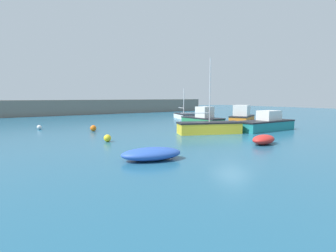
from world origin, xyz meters
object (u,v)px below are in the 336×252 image
object	(u,v)px
dinghy_near_pier	(264,139)
mooring_buoy_white	(39,127)
mooring_buoy_orange	(93,128)
mooring_buoy_yellow	(107,138)
motorboat_grey_hull	(266,124)
sailboat_tall_mast	(209,128)
cabin_cruiser_white	(242,115)
sailboat_short_mast	(184,116)
rowboat_white_midwater	(151,154)
motorboat_with_cabin	(203,119)

from	to	relation	value
dinghy_near_pier	mooring_buoy_white	distance (m)	19.54
mooring_buoy_orange	mooring_buoy_yellow	size ratio (longest dim) A/B	1.08
motorboat_grey_hull	mooring_buoy_orange	size ratio (longest dim) A/B	11.03
sailboat_tall_mast	cabin_cruiser_white	world-z (taller)	sailboat_tall_mast
motorboat_grey_hull	sailboat_short_mast	bearing A→B (deg)	-95.92
mooring_buoy_yellow	rowboat_white_midwater	bearing A→B (deg)	-91.35
dinghy_near_pier	mooring_buoy_white	size ratio (longest dim) A/B	5.42
dinghy_near_pier	mooring_buoy_yellow	xyz separation A→B (m)	(-7.91, 6.39, -0.05)
sailboat_tall_mast	motorboat_with_cabin	world-z (taller)	sailboat_tall_mast
rowboat_white_midwater	mooring_buoy_white	xyz separation A→B (m)	(-2.61, 16.04, -0.10)
mooring_buoy_orange	motorboat_grey_hull	bearing A→B (deg)	-31.82
mooring_buoy_orange	sailboat_tall_mast	bearing A→B (deg)	-42.32
sailboat_tall_mast	mooring_buoy_yellow	xyz separation A→B (m)	(-8.40, 0.84, -0.25)
mooring_buoy_orange	mooring_buoy_yellow	distance (m)	6.00
motorboat_grey_hull	dinghy_near_pier	distance (m)	7.44
rowboat_white_midwater	mooring_buoy_yellow	bearing A→B (deg)	104.32
cabin_cruiser_white	dinghy_near_pier	bearing A→B (deg)	-161.74
dinghy_near_pier	sailboat_tall_mast	xyz separation A→B (m)	(0.49, 5.55, 0.20)
mooring_buoy_orange	mooring_buoy_white	distance (m)	5.52
motorboat_with_cabin	mooring_buoy_yellow	size ratio (longest dim) A/B	9.75
sailboat_short_mast	mooring_buoy_white	distance (m)	18.69
sailboat_tall_mast	mooring_buoy_white	bearing A→B (deg)	157.82
cabin_cruiser_white	motorboat_with_cabin	xyz separation A→B (m)	(-7.95, -1.65, -0.03)
sailboat_tall_mast	rowboat_white_midwater	bearing A→B (deg)	-126.63
mooring_buoy_orange	mooring_buoy_white	world-z (taller)	mooring_buoy_orange
sailboat_short_mast	rowboat_white_midwater	bearing A→B (deg)	-21.71
mooring_buoy_white	mooring_buoy_yellow	world-z (taller)	mooring_buoy_yellow
sailboat_tall_mast	mooring_buoy_orange	size ratio (longest dim) A/B	11.38
mooring_buoy_orange	rowboat_white_midwater	bearing A→B (deg)	-95.34
motorboat_grey_hull	sailboat_short_mast	xyz separation A→B (m)	(1.75, 14.47, -0.24)
sailboat_tall_mast	sailboat_short_mast	world-z (taller)	sailboat_tall_mast
mooring_buoy_white	sailboat_tall_mast	bearing A→B (deg)	-44.14
cabin_cruiser_white	motorboat_with_cabin	bearing A→B (deg)	165.03
cabin_cruiser_white	mooring_buoy_white	world-z (taller)	cabin_cruiser_white
dinghy_near_pier	sailboat_tall_mast	distance (m)	5.57
motorboat_with_cabin	mooring_buoy_white	xyz separation A→B (m)	(-14.39, 6.37, -0.48)
sailboat_tall_mast	mooring_buoy_white	size ratio (longest dim) A/B	14.87
rowboat_white_midwater	dinghy_near_pier	bearing A→B (deg)	13.32
motorboat_grey_hull	motorboat_with_cabin	distance (m)	6.29
motorboat_with_cabin	mooring_buoy_white	distance (m)	15.74
mooring_buoy_yellow	mooring_buoy_orange	bearing A→B (deg)	80.63
cabin_cruiser_white	mooring_buoy_yellow	distance (m)	20.29
sailboat_tall_mast	motorboat_with_cabin	xyz separation A→B (m)	(3.24, 4.46, 0.19)
motorboat_grey_hull	cabin_cruiser_white	bearing A→B (deg)	-125.61
sailboat_tall_mast	mooring_buoy_white	distance (m)	15.55
sailboat_tall_mast	motorboat_grey_hull	bearing A→B (deg)	8.52
sailboat_tall_mast	motorboat_with_cabin	bearing A→B (deg)	76.01
dinghy_near_pier	motorboat_grey_hull	bearing A→B (deg)	-157.08
motorboat_grey_hull	mooring_buoy_orange	xyz separation A→B (m)	(-13.07, 8.11, -0.35)
motorboat_grey_hull	sailboat_short_mast	distance (m)	14.58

